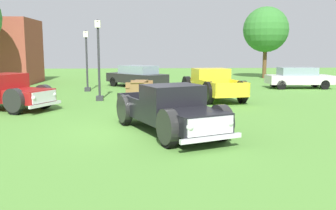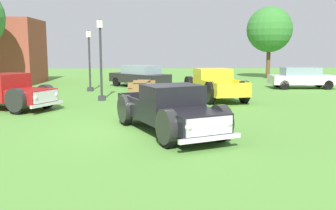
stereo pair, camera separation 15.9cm
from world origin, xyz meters
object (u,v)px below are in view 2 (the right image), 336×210
at_px(oak_tree_center, 269,30).
at_px(lamp_post_near, 89,60).
at_px(pickup_truck_behind_right, 212,84).
at_px(picnic_table, 142,86).
at_px(lamp_post_far, 101,58).
at_px(sedan_distant_a, 140,76).
at_px(sedan_distant_b, 302,77).
at_px(pickup_truck_foreground, 173,111).
at_px(pickup_truck_behind_left, 7,92).

bearing_deg(oak_tree_center, lamp_post_near, -146.23).
distance_m(pickup_truck_behind_right, picnic_table, 4.55).
relative_size(pickup_truck_behind_right, lamp_post_far, 1.34).
bearing_deg(sedan_distant_a, sedan_distant_b, -7.97).
bearing_deg(pickup_truck_foreground, lamp_post_far, 111.68).
relative_size(pickup_truck_foreground, lamp_post_far, 1.30).
bearing_deg(pickup_truck_foreground, oak_tree_center, 65.52).
xyz_separation_m(sedan_distant_a, sedan_distant_b, (11.07, -1.55, -0.04)).
bearing_deg(sedan_distant_b, pickup_truck_foreground, -125.72).
distance_m(pickup_truck_foreground, pickup_truck_behind_left, 8.96).
relative_size(sedan_distant_a, oak_tree_center, 0.71).
height_order(pickup_truck_behind_right, sedan_distant_b, pickup_truck_behind_right).
xyz_separation_m(lamp_post_near, picnic_table, (3.35, -1.53, -1.52)).
height_order(pickup_truck_foreground, sedan_distant_a, pickup_truck_foreground).
distance_m(pickup_truck_behind_left, lamp_post_near, 7.69).
xyz_separation_m(sedan_distant_a, lamp_post_near, (-3.13, -2.46, 1.22)).
bearing_deg(sedan_distant_a, lamp_post_near, -141.85).
xyz_separation_m(sedan_distant_b, oak_tree_center, (0.50, 8.92, 3.64)).
xyz_separation_m(pickup_truck_foreground, lamp_post_far, (-3.24, 8.14, 1.45)).
height_order(lamp_post_far, picnic_table, lamp_post_far).
bearing_deg(lamp_post_far, sedan_distant_a, 74.88).
bearing_deg(sedan_distant_b, lamp_post_far, -157.54).
bearing_deg(sedan_distant_b, lamp_post_near, -176.33).
relative_size(pickup_truck_foreground, pickup_truck_behind_left, 1.00).
bearing_deg(sedan_distant_b, oak_tree_center, 86.78).
distance_m(pickup_truck_behind_left, sedan_distant_b, 18.63).
height_order(lamp_post_near, picnic_table, lamp_post_near).
distance_m(lamp_post_far, picnic_table, 3.96).
bearing_deg(lamp_post_near, pickup_truck_behind_left, -110.09).
xyz_separation_m(pickup_truck_behind_left, lamp_post_far, (3.87, 2.69, 1.44)).
distance_m(sedan_distant_a, lamp_post_near, 4.16).
distance_m(pickup_truck_behind_right, lamp_post_near, 8.30).
bearing_deg(lamp_post_near, picnic_table, -24.59).
distance_m(pickup_truck_foreground, pickup_truck_behind_right, 9.10).
distance_m(sedan_distant_b, oak_tree_center, 9.65).
distance_m(sedan_distant_a, picnic_table, 4.01).
height_order(sedan_distant_a, lamp_post_near, lamp_post_near).
bearing_deg(picnic_table, sedan_distant_b, 12.67).
bearing_deg(pickup_truck_behind_right, sedan_distant_a, 122.78).
relative_size(pickup_truck_behind_left, picnic_table, 2.74).
height_order(pickup_truck_foreground, lamp_post_far, lamp_post_far).
relative_size(pickup_truck_foreground, lamp_post_near, 1.42).
bearing_deg(lamp_post_far, pickup_truck_behind_right, 5.22).
distance_m(sedan_distant_a, lamp_post_far, 7.28).
xyz_separation_m(lamp_post_far, oak_tree_center, (13.44, 14.27, 2.20)).
xyz_separation_m(pickup_truck_foreground, sedan_distant_a, (-1.37, 15.04, 0.05)).
xyz_separation_m(pickup_truck_behind_right, lamp_post_near, (-7.22, 3.89, 1.24)).
bearing_deg(picnic_table, pickup_truck_foreground, -84.02).
xyz_separation_m(pickup_truck_behind_left, oak_tree_center, (17.31, 16.96, 3.64)).
bearing_deg(lamp_post_near, sedan_distant_a, 38.15).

